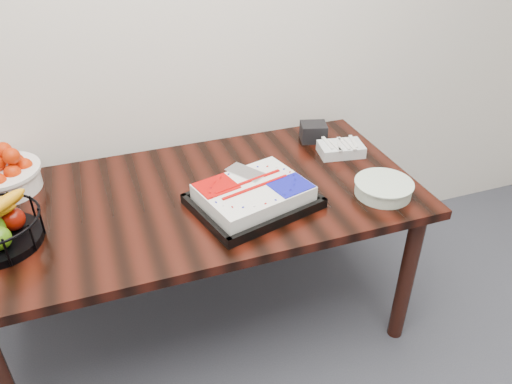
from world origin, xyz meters
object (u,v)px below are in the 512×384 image
object	(u,v)px
table	(201,211)
cake_tray	(253,196)
napkin_box	(313,132)
plate_stack	(383,188)
tangerine_bowl	(0,172)

from	to	relation	value
table	cake_tray	bearing A→B (deg)	-39.02
cake_tray	napkin_box	bearing A→B (deg)	43.00
cake_tray	table	bearing A→B (deg)	140.98
plate_stack	napkin_box	size ratio (longest dim) A/B	1.96
tangerine_bowl	table	bearing A→B (deg)	-22.30
cake_tray	napkin_box	size ratio (longest dim) A/B	4.41
tangerine_bowl	napkin_box	xyz separation A→B (m)	(1.40, -0.02, -0.04)
plate_stack	tangerine_bowl	bearing A→B (deg)	158.94
plate_stack	table	bearing A→B (deg)	160.29
table	tangerine_bowl	size ratio (longest dim) A/B	5.71
table	napkin_box	xyz separation A→B (m)	(0.65, 0.28, 0.13)
cake_tray	tangerine_bowl	distance (m)	1.04
napkin_box	tangerine_bowl	bearing A→B (deg)	179.01
table	tangerine_bowl	distance (m)	0.83
cake_tray	plate_stack	distance (m)	0.54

